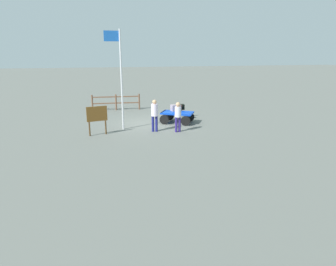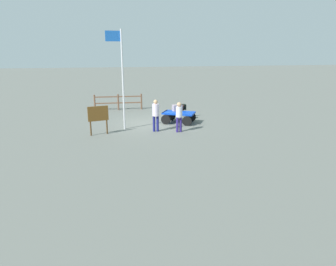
{
  "view_description": "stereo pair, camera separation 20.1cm",
  "coord_description": "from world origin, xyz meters",
  "views": [
    {
      "loc": [
        2.68,
        18.51,
        4.53
      ],
      "look_at": [
        0.09,
        6.0,
        1.0
      ],
      "focal_mm": 32.91,
      "sensor_mm": 36.0,
      "label": 1
    },
    {
      "loc": [
        2.48,
        18.55,
        4.53
      ],
      "look_at": [
        0.09,
        6.0,
        1.0
      ],
      "focal_mm": 32.91,
      "sensor_mm": 36.0,
      "label": 2
    }
  ],
  "objects": [
    {
      "name": "wooden_fence",
      "position": [
        1.87,
        -4.78,
        0.68
      ],
      "size": [
        3.61,
        0.26,
        1.19
      ],
      "color": "brown",
      "rests_on": "ground"
    },
    {
      "name": "suitcase_maroon",
      "position": [
        -1.69,
        -0.24,
        0.88
      ],
      "size": [
        0.64,
        0.49,
        0.39
      ],
      "color": "gray",
      "rests_on": "luggage_cart"
    },
    {
      "name": "signboard",
      "position": [
        3.13,
        2.06,
        1.05
      ],
      "size": [
        1.08,
        0.31,
        1.57
      ],
      "color": "#4C3319",
      "rests_on": "ground"
    },
    {
      "name": "luggage_cart",
      "position": [
        -1.69,
        0.19,
        0.49
      ],
      "size": [
        2.3,
        2.03,
        0.69
      ],
      "color": "#0E3CBC",
      "rests_on": "ground"
    },
    {
      "name": "flagpole",
      "position": [
        1.8,
        1.09,
        3.23
      ],
      "size": [
        0.9,
        0.14,
        5.54
      ],
      "color": "silver",
      "rests_on": "ground"
    },
    {
      "name": "suitcase_olive",
      "position": [
        -1.86,
        -0.5,
        0.85
      ],
      "size": [
        0.64,
        0.4,
        0.33
      ],
      "color": "#43291E",
      "rests_on": "luggage_cart"
    },
    {
      "name": "worker_trailing",
      "position": [
        0.01,
        1.95,
        1.08
      ],
      "size": [
        0.42,
        0.42,
        1.8
      ],
      "color": "navy",
      "rests_on": "ground"
    },
    {
      "name": "ground_plane",
      "position": [
        0.0,
        0.0,
        0.0
      ],
      "size": [
        120.0,
        120.0,
        0.0
      ],
      "primitive_type": "plane",
      "color": "#61645E"
    },
    {
      "name": "suitcase_tan",
      "position": [
        -2.06,
        -0.58,
        0.86
      ],
      "size": [
        0.57,
        0.33,
        0.34
      ],
      "color": "black",
      "rests_on": "luggage_cart"
    },
    {
      "name": "worker_lead",
      "position": [
        -1.24,
        2.31,
        1.0
      ],
      "size": [
        0.42,
        0.42,
        1.68
      ],
      "color": "navy",
      "rests_on": "ground"
    }
  ]
}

